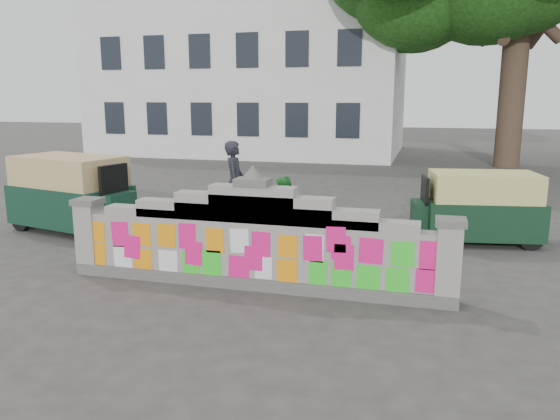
{
  "coord_description": "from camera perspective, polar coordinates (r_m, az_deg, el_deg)",
  "views": [
    {
      "loc": [
        2.66,
        -8.09,
        3.06
      ],
      "look_at": [
        0.17,
        1.0,
        1.1
      ],
      "focal_mm": 35.0,
      "sensor_mm": 36.0,
      "label": 1
    }
  ],
  "objects": [
    {
      "name": "ground",
      "position": [
        9.04,
        -2.75,
        -8.03
      ],
      "size": [
        100.0,
        100.0,
        0.0
      ],
      "primitive_type": "plane",
      "color": "#383533",
      "rests_on": "ground"
    },
    {
      "name": "parapet_wall",
      "position": [
        8.81,
        -2.81,
        -3.45
      ],
      "size": [
        6.48,
        0.44,
        2.01
      ],
      "color": "#4C4C49",
      "rests_on": "ground"
    },
    {
      "name": "building",
      "position": [
        31.6,
        -2.56,
        13.46
      ],
      "size": [
        16.0,
        10.0,
        8.9
      ],
      "color": "silver",
      "rests_on": "ground"
    },
    {
      "name": "cyclist_bike",
      "position": [
        12.46,
        -4.7,
        0.06
      ],
      "size": [
        2.19,
        1.21,
        1.09
      ],
      "primitive_type": "imported",
      "rotation": [
        0.0,
        0.0,
        1.82
      ],
      "color": "black",
      "rests_on": "ground"
    },
    {
      "name": "cyclist_rider",
      "position": [
        12.39,
        -4.73,
        1.78
      ],
      "size": [
        0.59,
        0.76,
        1.85
      ],
      "primitive_type": "imported",
      "rotation": [
        0.0,
        0.0,
        1.82
      ],
      "color": "black",
      "rests_on": "ground"
    },
    {
      "name": "pedestrian",
      "position": [
        11.21,
        0.31,
        -0.23
      ],
      "size": [
        0.75,
        0.85,
        1.47
      ],
      "primitive_type": "imported",
      "rotation": [
        0.0,
        0.0,
        -1.24
      ],
      "color": "#23802E",
      "rests_on": "ground"
    },
    {
      "name": "rickshaw_left",
      "position": [
        13.43,
        -20.84,
        1.72
      ],
      "size": [
        3.23,
        2.03,
        1.73
      ],
      "rotation": [
        0.0,
        0.0,
        -0.23
      ],
      "color": "#113323",
      "rests_on": "ground"
    },
    {
      "name": "rickshaw_right",
      "position": [
        12.3,
        20.07,
        0.35
      ],
      "size": [
        2.79,
        1.62,
        1.5
      ],
      "rotation": [
        0.0,
        0.0,
        3.3
      ],
      "color": "black",
      "rests_on": "ground"
    }
  ]
}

